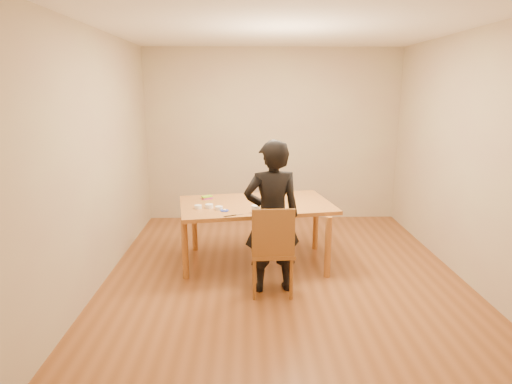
{
  "coord_description": "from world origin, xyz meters",
  "views": [
    {
      "loc": [
        -0.41,
        -4.55,
        2.07
      ],
      "look_at": [
        -0.3,
        0.31,
        0.9
      ],
      "focal_mm": 30.0,
      "sensor_mm": 36.0,
      "label": 1
    }
  ],
  "objects_px": {
    "cake_plate": "(271,201)",
    "dining_chair": "(272,251)",
    "person": "(272,217)",
    "cake": "(271,197)",
    "dining_table": "(256,205)"
  },
  "relations": [
    {
      "from": "cake_plate",
      "to": "dining_chair",
      "type": "bearing_deg",
      "value": -92.41
    },
    {
      "from": "dining_chair",
      "to": "cake_plate",
      "type": "relative_size",
      "value": 1.41
    },
    {
      "from": "dining_chair",
      "to": "cake_plate",
      "type": "bearing_deg",
      "value": 85.5
    },
    {
      "from": "cake_plate",
      "to": "person",
      "type": "xyz_separation_m",
      "value": [
        -0.04,
        -0.8,
        0.03
      ]
    },
    {
      "from": "cake_plate",
      "to": "cake",
      "type": "height_order",
      "value": "cake"
    },
    {
      "from": "dining_table",
      "to": "person",
      "type": "height_order",
      "value": "person"
    },
    {
      "from": "dining_table",
      "to": "cake_plate",
      "type": "bearing_deg",
      "value": 11.22
    },
    {
      "from": "dining_table",
      "to": "person",
      "type": "xyz_separation_m",
      "value": [
        0.15,
        -0.73,
        0.07
      ]
    },
    {
      "from": "person",
      "to": "cake",
      "type": "bearing_deg",
      "value": -100.51
    },
    {
      "from": "cake_plate",
      "to": "person",
      "type": "relative_size",
      "value": 0.19
    },
    {
      "from": "dining_table",
      "to": "person",
      "type": "distance_m",
      "value": 0.75
    },
    {
      "from": "dining_chair",
      "to": "cake",
      "type": "xyz_separation_m",
      "value": [
        0.04,
        0.85,
        0.36
      ]
    },
    {
      "from": "dining_chair",
      "to": "person",
      "type": "xyz_separation_m",
      "value": [
        -0.0,
        0.05,
        0.35
      ]
    },
    {
      "from": "person",
      "to": "dining_chair",
      "type": "bearing_deg",
      "value": 82.03
    },
    {
      "from": "dining_table",
      "to": "cake_plate",
      "type": "height_order",
      "value": "cake_plate"
    }
  ]
}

